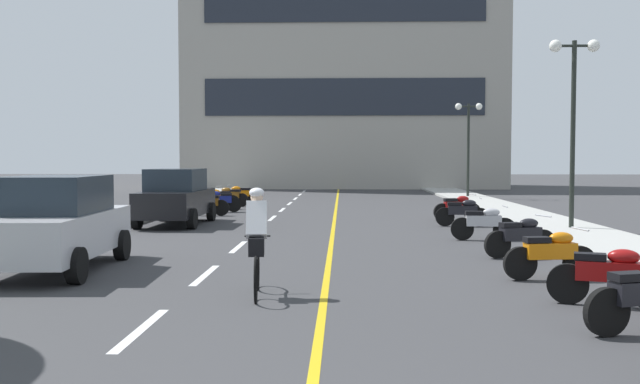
{
  "coord_description": "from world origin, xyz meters",
  "views": [
    {
      "loc": [
        0.53,
        -2.4,
        2.15
      ],
      "look_at": [
        -0.08,
        15.98,
        1.25
      ],
      "focal_mm": 38.26,
      "sensor_mm": 36.0,
      "label": 1
    }
  ],
  "objects": [
    {
      "name": "lane_dash_6",
      "position": [
        -2.0,
        26.0,
        0.0
      ],
      "size": [
        0.14,
        2.2,
        0.01
      ],
      "primitive_type": "cube",
      "color": "silver",
      "rests_on": "ground"
    },
    {
      "name": "motorcycle_8",
      "position": [
        4.54,
        21.37,
        0.47
      ],
      "size": [
        1.69,
        0.63,
        0.92
      ],
      "color": "black",
      "rests_on": "ground"
    },
    {
      "name": "parked_car_mid",
      "position": [
        -4.86,
        19.48,
        0.92
      ],
      "size": [
        1.97,
        4.22,
        1.82
      ],
      "color": "black",
      "rests_on": "ground"
    },
    {
      "name": "curb_right",
      "position": [
        7.2,
        24.0,
        0.06
      ],
      "size": [
        2.4,
        72.0,
        0.12
      ],
      "primitive_type": "cube",
      "color": "#A8A8A3",
      "rests_on": "ground"
    },
    {
      "name": "cyclist_rider",
      "position": [
        -0.81,
        8.18,
        0.89
      ],
      "size": [
        0.43,
        1.77,
        1.71
      ],
      "color": "black",
      "rests_on": "ground"
    },
    {
      "name": "motorcycle_5",
      "position": [
        4.41,
        12.45,
        0.47
      ],
      "size": [
        1.66,
        0.74,
        0.92
      ],
      "color": "black",
      "rests_on": "ground"
    },
    {
      "name": "lane_dash_4",
      "position": [
        -2.0,
        18.0,
        0.0
      ],
      "size": [
        0.14,
        2.2,
        0.01
      ],
      "primitive_type": "cube",
      "color": "silver",
      "rests_on": "ground"
    },
    {
      "name": "motorcycle_3",
      "position": [
        4.4,
        7.53,
        0.47
      ],
      "size": [
        1.65,
        0.78,
        0.92
      ],
      "color": "black",
      "rests_on": "ground"
    },
    {
      "name": "motorcycle_6",
      "position": [
        4.25,
        15.55,
        0.47
      ],
      "size": [
        1.7,
        0.6,
        0.92
      ],
      "color": "black",
      "rests_on": "ground"
    },
    {
      "name": "lane_dash_9",
      "position": [
        -2.0,
        38.0,
        0.0
      ],
      "size": [
        0.14,
        2.2,
        0.01
      ],
      "primitive_type": "cube",
      "color": "silver",
      "rests_on": "ground"
    },
    {
      "name": "lane_dash_11",
      "position": [
        -2.0,
        46.0,
        0.0
      ],
      "size": [
        0.14,
        2.2,
        0.01
      ],
      "primitive_type": "cube",
      "color": "silver",
      "rests_on": "ground"
    },
    {
      "name": "street_lamp_far",
      "position": [
        7.32,
        34.67,
        3.8
      ],
      "size": [
        1.46,
        0.36,
        5.01
      ],
      "color": "black",
      "rests_on": "curb_right"
    },
    {
      "name": "lane_dash_8",
      "position": [
        -2.0,
        34.0,
        0.0
      ],
      "size": [
        0.14,
        2.2,
        0.01
      ],
      "primitive_type": "cube",
      "color": "silver",
      "rests_on": "ground"
    },
    {
      "name": "curb_left",
      "position": [
        -7.2,
        24.0,
        0.06
      ],
      "size": [
        2.4,
        72.0,
        0.12
      ],
      "primitive_type": "cube",
      "color": "#A8A8A3",
      "rests_on": "ground"
    },
    {
      "name": "motorcycle_9",
      "position": [
        -4.59,
        23.0,
        0.47
      ],
      "size": [
        1.7,
        0.6,
        0.92
      ],
      "color": "black",
      "rests_on": "ground"
    },
    {
      "name": "lane_dash_2",
      "position": [
        -2.0,
        10.0,
        0.0
      ],
      "size": [
        0.14,
        2.2,
        0.01
      ],
      "primitive_type": "cube",
      "color": "silver",
      "rests_on": "ground"
    },
    {
      "name": "motorcycle_13",
      "position": [
        -4.29,
        29.42,
        0.47
      ],
      "size": [
        1.7,
        0.6,
        0.92
      ],
      "color": "black",
      "rests_on": "ground"
    },
    {
      "name": "office_building",
      "position": [
        0.63,
        49.69,
        10.68
      ],
      "size": [
        23.04,
        9.49,
        21.36
      ],
      "color": "#9E998E",
      "rests_on": "ground"
    },
    {
      "name": "motorcycle_12",
      "position": [
        -4.52,
        27.94,
        0.47
      ],
      "size": [
        1.69,
        0.63,
        0.92
      ],
      "color": "black",
      "rests_on": "ground"
    },
    {
      "name": "lane_dash_10",
      "position": [
        -2.0,
        42.0,
        0.0
      ],
      "size": [
        0.14,
        2.2,
        0.01
      ],
      "primitive_type": "cube",
      "color": "silver",
      "rests_on": "ground"
    },
    {
      "name": "parked_car_near",
      "position": [
        -4.93,
        10.39,
        0.92
      ],
      "size": [
        2.08,
        4.27,
        1.82
      ],
      "color": "black",
      "rests_on": "ground"
    },
    {
      "name": "street_lamp_mid",
      "position": [
        7.29,
        17.86,
        4.1
      ],
      "size": [
        1.46,
        0.36,
        5.5
      ],
      "color": "black",
      "rests_on": "curb_right"
    },
    {
      "name": "ground_plane",
      "position": [
        0.0,
        21.0,
        0.0
      ],
      "size": [
        140.0,
        140.0,
        0.0
      ],
      "primitive_type": "plane",
      "color": "#38383A"
    },
    {
      "name": "lane_dash_1",
      "position": [
        -2.0,
        6.0,
        0.0
      ],
      "size": [
        0.14,
        2.2,
        0.01
      ],
      "primitive_type": "cube",
      "color": "silver",
      "rests_on": "ground"
    },
    {
      "name": "motorcycle_10",
      "position": [
        -4.38,
        24.6,
        0.47
      ],
      "size": [
        1.67,
        0.69,
        0.92
      ],
      "color": "black",
      "rests_on": "ground"
    },
    {
      "name": "centre_line_yellow",
      "position": [
        0.25,
        24.0,
        0.0
      ],
      "size": [
        0.12,
        66.0,
        0.01
      ],
      "primitive_type": "cube",
      "color": "gold",
      "rests_on": "ground"
    },
    {
      "name": "motorcycle_7",
      "position": [
        4.34,
        19.21,
        0.47
      ],
      "size": [
        1.7,
        0.6,
        0.92
      ],
      "color": "black",
      "rests_on": "ground"
    },
    {
      "name": "lane_dash_7",
      "position": [
        -2.0,
        30.0,
        0.0
      ],
      "size": [
        0.14,
        2.2,
        0.01
      ],
      "primitive_type": "cube",
      "color": "silver",
      "rests_on": "ground"
    },
    {
      "name": "motorcycle_11",
      "position": [
        -4.68,
        26.18,
        0.47
      ],
      "size": [
        1.69,
        0.6,
        0.92
      ],
      "color": "black",
      "rests_on": "ground"
    },
    {
      "name": "lane_dash_3",
      "position": [
        -2.0,
        14.0,
        0.0
      ],
      "size": [
        0.14,
        2.2,
        0.01
      ],
      "primitive_type": "cube",
      "color": "silver",
      "rests_on": "ground"
    },
    {
      "name": "motorcycle_4",
      "position": [
        4.23,
        9.72,
        0.47
      ],
      "size": [
        1.7,
        0.6,
        0.92
      ],
      "color": "black",
      "rests_on": "ground"
    },
    {
      "name": "lane_dash_5",
      "position": [
        -2.0,
        22.0,
        0.0
      ],
      "size": [
        0.14,
        2.2,
        0.01
      ],
      "primitive_type": "cube",
      "color": "silver",
      "rests_on": "ground"
    }
  ]
}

